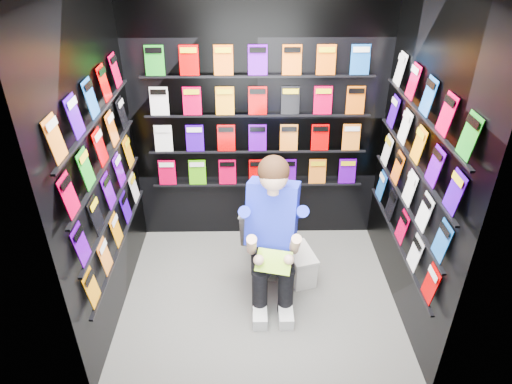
{
  "coord_description": "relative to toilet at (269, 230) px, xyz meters",
  "views": [
    {
      "loc": [
        -0.08,
        -3.04,
        2.91
      ],
      "look_at": [
        -0.03,
        0.15,
        1.01
      ],
      "focal_mm": 32.0,
      "sensor_mm": 36.0,
      "label": 1
    }
  ],
  "objects": [
    {
      "name": "wall_left",
      "position": [
        -1.31,
        -0.51,
        0.93
      ],
      "size": [
        0.04,
        2.0,
        2.6
      ],
      "primitive_type": "cube",
      "color": "black",
      "rests_on": "floor"
    },
    {
      "name": "comics_back",
      "position": [
        -0.11,
        0.46,
        0.94
      ],
      "size": [
        2.1,
        0.06,
        1.37
      ],
      "primitive_type": null,
      "color": "#EB5F0D",
      "rests_on": "wall_back"
    },
    {
      "name": "floor",
      "position": [
        -0.11,
        -0.51,
        -0.37
      ],
      "size": [
        2.4,
        2.4,
        0.0
      ],
      "primitive_type": "plane",
      "color": "#61615E",
      "rests_on": "ground"
    },
    {
      "name": "wall_right",
      "position": [
        1.09,
        -0.51,
        0.93
      ],
      "size": [
        0.04,
        2.0,
        2.6
      ],
      "primitive_type": "cube",
      "color": "black",
      "rests_on": "floor"
    },
    {
      "name": "longbox",
      "position": [
        0.28,
        -0.26,
        -0.23
      ],
      "size": [
        0.29,
        0.41,
        0.27
      ],
      "primitive_type": "cube",
      "rotation": [
        0.0,
        0.0,
        0.27
      ],
      "color": "silver",
      "rests_on": "floor"
    },
    {
      "name": "held_comic",
      "position": [
        0.0,
        -0.73,
        0.21
      ],
      "size": [
        0.31,
        0.23,
        0.12
      ],
      "primitive_type": "cube",
      "rotation": [
        -0.96,
        0.0,
        -0.24
      ],
      "color": "green",
      "rests_on": "reader"
    },
    {
      "name": "reader",
      "position": [
        0.0,
        -0.38,
        0.43
      ],
      "size": [
        0.75,
        0.94,
        1.52
      ],
      "primitive_type": null,
      "rotation": [
        0.0,
        0.0,
        -0.24
      ],
      "color": "#1D2ADC",
      "rests_on": "toilet"
    },
    {
      "name": "comics_left",
      "position": [
        -1.28,
        -0.51,
        0.94
      ],
      "size": [
        0.06,
        1.7,
        1.37
      ],
      "primitive_type": null,
      "color": "#EB5F0D",
      "rests_on": "wall_left"
    },
    {
      "name": "wall_back",
      "position": [
        -0.11,
        0.49,
        0.93
      ],
      "size": [
        2.4,
        0.04,
        2.6
      ],
      "primitive_type": "cube",
      "color": "black",
      "rests_on": "floor"
    },
    {
      "name": "wall_front",
      "position": [
        -0.11,
        -1.51,
        0.93
      ],
      "size": [
        2.4,
        0.04,
        2.6
      ],
      "primitive_type": "cube",
      "color": "black",
      "rests_on": "floor"
    },
    {
      "name": "comics_right",
      "position": [
        1.06,
        -0.51,
        0.94
      ],
      "size": [
        0.06,
        1.7,
        1.37
      ],
      "primitive_type": null,
      "color": "#EB5F0D",
      "rests_on": "wall_right"
    },
    {
      "name": "toilet",
      "position": [
        0.0,
        0.0,
        0.0
      ],
      "size": [
        0.59,
        0.83,
        0.73
      ],
      "primitive_type": "imported",
      "rotation": [
        0.0,
        0.0,
        2.9
      ],
      "color": "silver",
      "rests_on": "floor"
    },
    {
      "name": "longbox_lid",
      "position": [
        0.28,
        -0.26,
        -0.08
      ],
      "size": [
        0.31,
        0.43,
        0.03
      ],
      "primitive_type": "cube",
      "rotation": [
        0.0,
        0.0,
        0.27
      ],
      "color": "silver",
      "rests_on": "longbox"
    }
  ]
}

